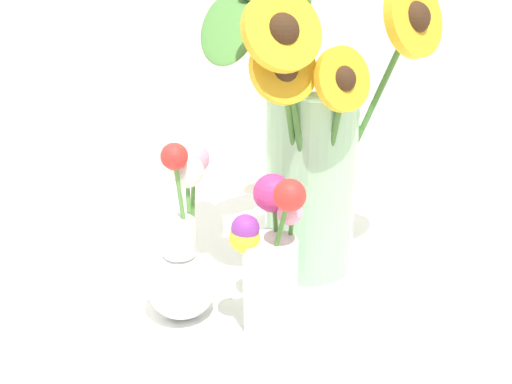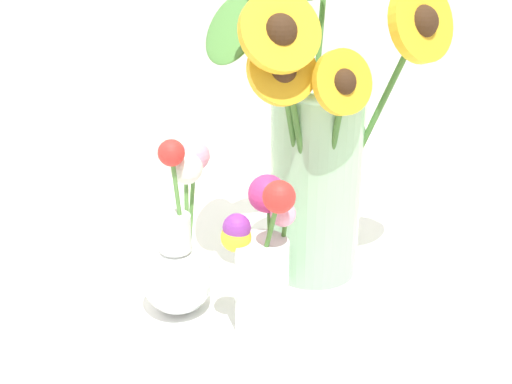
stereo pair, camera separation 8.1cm
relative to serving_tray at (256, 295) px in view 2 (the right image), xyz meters
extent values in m
plane|color=silver|center=(-0.01, -0.06, -0.01)|extent=(6.00, 6.00, 0.00)
cylinder|color=white|center=(0.00, 0.00, 0.00)|extent=(0.52, 0.52, 0.02)
cylinder|color=#99CC9E|center=(0.09, 0.00, 0.13)|extent=(0.11, 0.11, 0.24)
torus|color=#99CC9E|center=(0.09, 0.00, 0.25)|extent=(0.11, 0.11, 0.01)
cylinder|color=#427533|center=(0.05, -0.02, 0.18)|extent=(0.08, 0.02, 0.28)
cylinder|color=gold|center=(0.01, -0.03, 0.33)|extent=(0.10, 0.06, 0.10)
sphere|color=#382314|center=(0.01, -0.03, 0.33)|extent=(0.04, 0.04, 0.04)
cylinder|color=#427533|center=(0.07, -0.04, 0.17)|extent=(0.01, 0.05, 0.20)
cylinder|color=gold|center=(0.07, -0.06, 0.27)|extent=(0.07, 0.04, 0.07)
sphere|color=#382314|center=(0.07, -0.06, 0.27)|extent=(0.03, 0.03, 0.03)
cylinder|color=#427533|center=(0.04, -0.01, 0.18)|extent=(0.06, 0.03, 0.22)
cylinder|color=gold|center=(0.02, -0.03, 0.29)|extent=(0.09, 0.04, 0.09)
sphere|color=#382314|center=(0.02, -0.03, 0.29)|extent=(0.03, 0.03, 0.03)
cylinder|color=#427533|center=(0.13, -0.04, 0.20)|extent=(0.08, 0.06, 0.24)
cylinder|color=gold|center=(0.16, -0.06, 0.33)|extent=(0.11, 0.05, 0.11)
sphere|color=#382314|center=(0.16, -0.06, 0.33)|extent=(0.04, 0.04, 0.04)
cylinder|color=#427533|center=(0.11, 0.05, 0.22)|extent=(0.09, 0.10, 0.29)
ellipsoid|color=#477F38|center=(0.01, 0.06, 0.32)|extent=(0.13, 0.16, 0.08)
cylinder|color=white|center=(-0.04, -0.07, 0.07)|extent=(0.06, 0.06, 0.11)
cylinder|color=#4C8438|center=(-0.02, -0.07, 0.10)|extent=(0.02, 0.04, 0.12)
sphere|color=#C6337A|center=(-0.01, -0.05, 0.16)|extent=(0.04, 0.04, 0.04)
cylinder|color=#4C8438|center=(-0.05, -0.06, 0.09)|extent=(0.02, 0.02, 0.10)
sphere|color=purple|center=(-0.06, -0.06, 0.14)|extent=(0.03, 0.03, 0.03)
cylinder|color=#4C8438|center=(-0.04, -0.08, 0.12)|extent=(0.02, 0.03, 0.13)
sphere|color=red|center=(-0.03, -0.09, 0.18)|extent=(0.03, 0.03, 0.03)
cylinder|color=#4C8438|center=(-0.05, -0.06, 0.09)|extent=(0.03, 0.02, 0.08)
sphere|color=yellow|center=(-0.06, -0.06, 0.13)|extent=(0.03, 0.03, 0.03)
cylinder|color=#4C8438|center=(-0.02, -0.08, 0.10)|extent=(0.02, 0.02, 0.10)
sphere|color=pink|center=(-0.01, -0.07, 0.15)|extent=(0.03, 0.03, 0.03)
sphere|color=white|center=(-0.10, 0.01, 0.05)|extent=(0.08, 0.08, 0.08)
cylinder|color=white|center=(-0.10, 0.01, 0.11)|extent=(0.04, 0.04, 0.04)
cylinder|color=#568E42|center=(-0.08, 0.01, 0.12)|extent=(0.02, 0.03, 0.12)
sphere|color=white|center=(-0.07, 0.03, 0.18)|extent=(0.04, 0.04, 0.04)
cylinder|color=#568E42|center=(-0.09, 0.01, 0.13)|extent=(0.01, 0.02, 0.15)
sphere|color=red|center=(-0.09, 0.02, 0.20)|extent=(0.03, 0.03, 0.03)
cylinder|color=#568E42|center=(-0.07, 0.03, 0.12)|extent=(0.03, 0.03, 0.13)
sphere|color=pink|center=(-0.06, 0.04, 0.18)|extent=(0.03, 0.03, 0.03)
camera|label=1|loc=(-0.43, -0.58, 0.50)|focal=50.00mm
camera|label=2|loc=(-0.37, -0.62, 0.50)|focal=50.00mm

